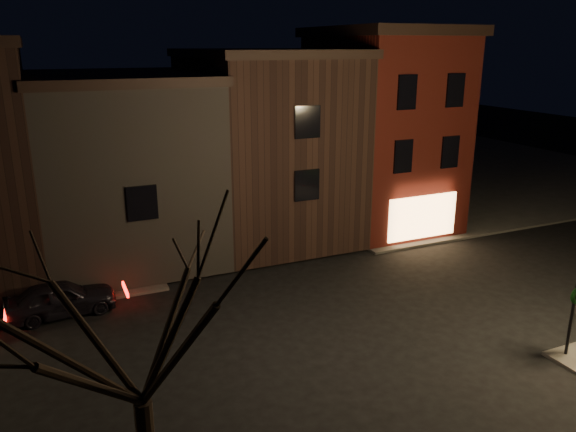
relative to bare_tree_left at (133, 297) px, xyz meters
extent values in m
plane|color=black|center=(8.00, 7.00, -5.43)|extent=(120.00, 120.00, 0.00)
cube|color=#2D2B28|center=(28.00, 27.00, -5.37)|extent=(30.00, 30.00, 0.12)
cube|color=#50140E|center=(16.00, 16.50, -0.31)|extent=(6.00, 8.00, 10.00)
cube|color=black|center=(16.00, 16.50, 4.94)|extent=(6.50, 8.50, 0.50)
cube|color=#F5B66E|center=(16.00, 12.45, -4.01)|extent=(4.00, 0.12, 2.20)
cube|color=black|center=(9.50, 17.50, -0.81)|extent=(7.00, 10.00, 9.00)
cube|color=black|center=(9.50, 17.50, 3.89)|extent=(7.30, 10.30, 0.40)
cube|color=black|center=(2.25, 17.50, -1.31)|extent=(7.50, 10.00, 8.00)
cube|color=black|center=(2.25, 17.50, 2.89)|extent=(7.80, 10.30, 0.40)
cylinder|color=black|center=(13.60, 1.60, -3.31)|extent=(0.10, 0.10, 4.00)
imported|color=black|center=(-1.14, 11.47, -4.77)|extent=(4.03, 1.86, 1.34)
camera|label=1|loc=(-1.20, -9.40, 4.28)|focal=35.00mm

